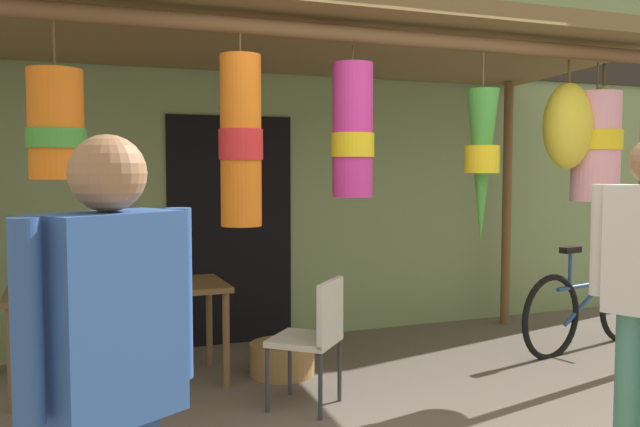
# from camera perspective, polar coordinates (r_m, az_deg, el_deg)

# --- Properties ---
(ground_plane) EXTENTS (30.00, 30.00, 0.00)m
(ground_plane) POSITION_cam_1_polar(r_m,az_deg,el_deg) (4.42, 5.83, -16.70)
(ground_plane) COLOR #60564C
(shop_facade) EXTENTS (9.92, 0.29, 4.15)m
(shop_facade) POSITION_cam_1_polar(r_m,az_deg,el_deg) (6.22, -3.64, 8.68)
(shop_facade) COLOR #7A9360
(shop_facade) RESTS_ON ground_plane
(market_stall_canopy) EXTENTS (5.12, 2.17, 2.60)m
(market_stall_canopy) POSITION_cam_1_polar(r_m,az_deg,el_deg) (4.95, 2.44, 12.06)
(market_stall_canopy) COLOR brown
(market_stall_canopy) RESTS_ON ground_plane
(display_table) EXTENTS (1.48, 0.66, 0.72)m
(display_table) POSITION_cam_1_polar(r_m,az_deg,el_deg) (4.99, -16.51, -6.75)
(display_table) COLOR brown
(display_table) RESTS_ON ground_plane
(flower_heap_on_table) EXTENTS (0.78, 0.54, 0.11)m
(flower_heap_on_table) POSITION_cam_1_polar(r_m,az_deg,el_deg) (5.03, -16.65, -5.18)
(flower_heap_on_table) COLOR red
(flower_heap_on_table) RESTS_ON display_table
(folding_chair) EXTENTS (0.57, 0.57, 0.84)m
(folding_chair) POSITION_cam_1_polar(r_m,az_deg,el_deg) (4.41, -0.40, -9.92)
(folding_chair) COLOR beige
(folding_chair) RESTS_ON ground_plane
(wicker_basket_by_table) EXTENTS (0.49, 0.49, 0.24)m
(wicker_basket_by_table) POSITION_cam_1_polar(r_m,az_deg,el_deg) (5.20, -3.21, -12.13)
(wicker_basket_by_table) COLOR olive
(wicker_basket_by_table) RESTS_ON ground_plane
(parked_bicycle) EXTENTS (1.72, 0.54, 0.92)m
(parked_bicycle) POSITION_cam_1_polar(r_m,az_deg,el_deg) (6.31, 21.74, -7.40)
(parked_bicycle) COLOR black
(parked_bicycle) RESTS_ON ground_plane
(vendor_in_orange) EXTENTS (0.53, 0.39, 1.65)m
(vendor_in_orange) POSITION_cam_1_polar(r_m,az_deg,el_deg) (2.13, -17.14, -12.16)
(vendor_in_orange) COLOR #2D5193
(vendor_in_orange) RESTS_ON ground_plane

